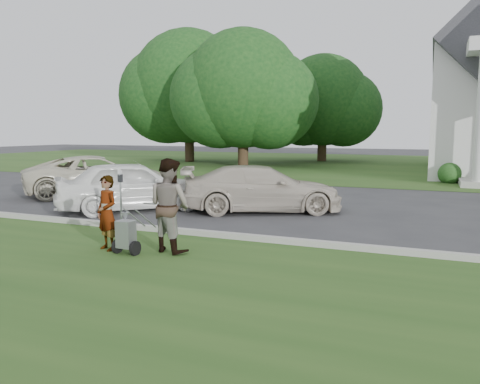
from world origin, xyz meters
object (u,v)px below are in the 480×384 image
Objects in this scene: tree_left at (243,95)px; tree_far at (189,92)px; car_b at (133,186)px; car_a at (98,175)px; tree_back at (323,105)px; person_left at (107,214)px; parking_meter_near at (121,196)px; car_c at (262,189)px; striping_cart at (126,235)px; person_right at (169,206)px.

tree_left is 6.73m from tree_far.
car_b is at bearing -78.58° from tree_left.
tree_left is at bearing -45.34° from car_a.
tree_back is 24.90m from car_a.
person_left is 1.08× the size of parking_meter_near.
car_c is at bearing -66.26° from tree_left.
car_a is 7.47m from car_c.
tree_far is 11.12× the size of striping_cart.
car_a is at bearing 9.17° from car_b.
parking_meter_near is (1.49, -29.82, -3.79)m from tree_back.
parking_meter_near is 0.30× the size of car_c.
person_left is at bearing -65.02° from tree_far.
car_b is at bearing 85.34° from car_c.
car_a reaches higher than striping_cart.
tree_far is at bearing -153.44° from tree_back.
tree_back is at bearing -55.09° from car_a.
car_a is (-5.97, 7.09, -0.02)m from person_left.
tree_left is at bearing -55.98° from person_right.
striping_cart is 0.21× the size of car_c.
striping_cart is at bearing -73.71° from tree_left.
person_left reaches higher than striping_cart.
tree_back is 4.87× the size of person_right.
tree_left is 19.63m from car_c.
striping_cart is 0.71m from person_left.
car_a is 4.39m from car_b.
person_left is at bearing 173.58° from car_a.
car_c is at bearing 84.09° from striping_cart.
tree_left is 1.88× the size of car_a.
striping_cart is 6.09m from car_c.
person_right reaches higher than striping_cart.
person_right is 2.42m from parking_meter_near.
tree_left reaches higher than tree_back.
tree_far is 2.31× the size of car_c.
parking_meter_near is (-1.39, 1.73, 0.52)m from striping_cart.
car_b is at bearing -31.24° from person_right.
person_left is 9.27m from car_a.
tree_left is 2.23× the size of car_b.
car_a is at bearing 149.71° from person_left.
tree_back reaches higher than person_left.
tree_back is 6.45× the size of parking_meter_near.
tree_back is 9.19× the size of striping_cart.
tree_left is 24.98m from striping_cart.
person_right is (0.72, 0.54, 0.57)m from striping_cart.
striping_cart is 2.28m from parking_meter_near.
parking_meter_near is (5.49, -21.82, -4.17)m from tree_left.
parking_meter_near is at bearing -87.14° from tree_back.
person_right is at bearing 179.37° from car_b.
car_a is (0.33, -16.32, -4.33)m from tree_left.
person_left reaches higher than parking_meter_near.
tree_back reaches higher than car_a.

